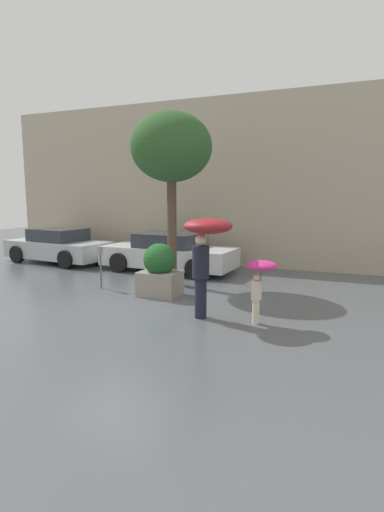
{
  "coord_description": "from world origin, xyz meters",
  "views": [
    {
      "loc": [
        4.79,
        -7.5,
        2.55
      ],
      "look_at": [
        1.03,
        1.6,
        1.05
      ],
      "focal_mm": 28.0,
      "sensor_mm": 36.0,
      "label": 1
    }
  ],
  "objects_px": {
    "planter_box": "(160,271)",
    "person_child": "(260,274)",
    "parked_car_far": "(59,246)",
    "parking_meter": "(100,258)",
    "person_adult": "(206,242)",
    "street_tree": "(171,149)",
    "parked_car_near": "(169,253)"
  },
  "relations": [
    {
      "from": "planter_box",
      "to": "person_adult",
      "type": "bearing_deg",
      "value": -37.91
    },
    {
      "from": "person_adult",
      "to": "parking_meter",
      "type": "distance_m",
      "value": 3.97
    },
    {
      "from": "planter_box",
      "to": "person_child",
      "type": "relative_size",
      "value": 1.04
    },
    {
      "from": "person_child",
      "to": "parked_car_far",
      "type": "relative_size",
      "value": 0.3
    },
    {
      "from": "person_adult",
      "to": "parking_meter",
      "type": "xyz_separation_m",
      "value": [
        -3.62,
        1.45,
        -0.77
      ]
    },
    {
      "from": "parked_car_far",
      "to": "street_tree",
      "type": "height_order",
      "value": "street_tree"
    },
    {
      "from": "parked_car_near",
      "to": "parking_meter",
      "type": "xyz_separation_m",
      "value": [
        -0.59,
        -3.06,
        0.24
      ]
    },
    {
      "from": "planter_box",
      "to": "parked_car_far",
      "type": "relative_size",
      "value": 0.31
    },
    {
      "from": "parked_car_near",
      "to": "street_tree",
      "type": "bearing_deg",
      "value": -149.11
    },
    {
      "from": "person_adult",
      "to": "person_child",
      "type": "bearing_deg",
      "value": 5.0
    },
    {
      "from": "parked_car_near",
      "to": "street_tree",
      "type": "xyz_separation_m",
      "value": [
        1.0,
        -1.83,
        3.21
      ]
    },
    {
      "from": "parked_car_near",
      "to": "street_tree",
      "type": "height_order",
      "value": "street_tree"
    },
    {
      "from": "planter_box",
      "to": "street_tree",
      "type": "relative_size",
      "value": 0.28
    },
    {
      "from": "planter_box",
      "to": "parking_meter",
      "type": "xyz_separation_m",
      "value": [
        -1.86,
        0.08,
        0.2
      ]
    },
    {
      "from": "parking_meter",
      "to": "parked_car_near",
      "type": "bearing_deg",
      "value": 79.09
    },
    {
      "from": "street_tree",
      "to": "parking_meter",
      "type": "relative_size",
      "value": 4.14
    },
    {
      "from": "person_child",
      "to": "street_tree",
      "type": "xyz_separation_m",
      "value": [
        -3.15,
        2.64,
        2.8
      ]
    },
    {
      "from": "parked_car_near",
      "to": "parked_car_far",
      "type": "height_order",
      "value": "same"
    },
    {
      "from": "parked_car_far",
      "to": "parking_meter",
      "type": "bearing_deg",
      "value": -120.45
    },
    {
      "from": "person_child",
      "to": "parked_car_far",
      "type": "distance_m",
      "value": 9.93
    },
    {
      "from": "person_child",
      "to": "parked_car_far",
      "type": "xyz_separation_m",
      "value": [
        -8.84,
        4.5,
        -0.42
      ]
    },
    {
      "from": "person_adult",
      "to": "street_tree",
      "type": "bearing_deg",
      "value": 130.1
    },
    {
      "from": "planter_box",
      "to": "parked_car_far",
      "type": "height_order",
      "value": "planter_box"
    },
    {
      "from": "person_adult",
      "to": "street_tree",
      "type": "relative_size",
      "value": 0.43
    },
    {
      "from": "planter_box",
      "to": "parking_meter",
      "type": "distance_m",
      "value": 1.87
    },
    {
      "from": "person_adult",
      "to": "street_tree",
      "type": "xyz_separation_m",
      "value": [
        -2.03,
        2.68,
        2.2
      ]
    },
    {
      "from": "planter_box",
      "to": "parked_car_near",
      "type": "bearing_deg",
      "value": 111.98
    },
    {
      "from": "person_adult",
      "to": "parked_car_near",
      "type": "relative_size",
      "value": 0.46
    },
    {
      "from": "parked_car_near",
      "to": "street_tree",
      "type": "distance_m",
      "value": 3.83
    },
    {
      "from": "planter_box",
      "to": "parked_car_far",
      "type": "bearing_deg",
      "value": 152.0
    },
    {
      "from": "street_tree",
      "to": "parking_meter",
      "type": "distance_m",
      "value": 3.59
    },
    {
      "from": "planter_box",
      "to": "parked_car_far",
      "type": "distance_m",
      "value": 6.75
    }
  ]
}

